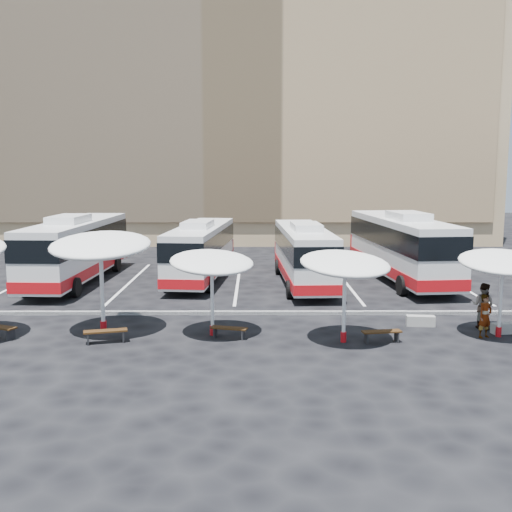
{
  "coord_description": "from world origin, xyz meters",
  "views": [
    {
      "loc": [
        0.92,
        -24.82,
        6.3
      ],
      "look_at": [
        1.0,
        3.0,
        2.2
      ],
      "focal_mm": 42.0,
      "sensor_mm": 36.0,
      "label": 1
    }
  ],
  "objects_px": {
    "sunshade_2": "(212,263)",
    "wood_bench_1": "(106,333)",
    "bus_0": "(76,247)",
    "passenger_0": "(485,316)",
    "wood_bench_3": "(382,334)",
    "bus_2": "(304,252)",
    "bus_3": "(401,245)",
    "bus_1": "(201,249)",
    "conc_bench_1": "(506,328)",
    "passenger_1": "(484,306)",
    "sunshade_4": "(503,262)",
    "sunshade_1": "(100,246)",
    "sunshade_3": "(345,264)",
    "wood_bench_2": "(229,330)",
    "conc_bench_0": "(421,321)"
  },
  "relations": [
    {
      "from": "sunshade_2",
      "to": "wood_bench_1",
      "type": "xyz_separation_m",
      "value": [
        -3.81,
        -1.02,
        -2.43
      ]
    },
    {
      "from": "bus_0",
      "to": "passenger_0",
      "type": "height_order",
      "value": "bus_0"
    },
    {
      "from": "wood_bench_3",
      "to": "bus_2",
      "type": "bearing_deg",
      "value": 100.02
    },
    {
      "from": "bus_2",
      "to": "bus_3",
      "type": "relative_size",
      "value": 0.87
    },
    {
      "from": "bus_2",
      "to": "wood_bench_3",
      "type": "bearing_deg",
      "value": -82.52
    },
    {
      "from": "bus_1",
      "to": "wood_bench_3",
      "type": "distance_m",
      "value": 14.68
    },
    {
      "from": "conc_bench_1",
      "to": "sunshade_2",
      "type": "bearing_deg",
      "value": -178.96
    },
    {
      "from": "bus_0",
      "to": "conc_bench_1",
      "type": "height_order",
      "value": "bus_0"
    },
    {
      "from": "wood_bench_3",
      "to": "passenger_1",
      "type": "bearing_deg",
      "value": 23.66
    },
    {
      "from": "sunshade_4",
      "to": "sunshade_1",
      "type": "bearing_deg",
      "value": 177.54
    },
    {
      "from": "bus_2",
      "to": "sunshade_1",
      "type": "relative_size",
      "value": 2.74
    },
    {
      "from": "sunshade_2",
      "to": "sunshade_3",
      "type": "xyz_separation_m",
      "value": [
        4.85,
        -0.93,
        0.09
      ]
    },
    {
      "from": "bus_1",
      "to": "wood_bench_2",
      "type": "height_order",
      "value": "bus_1"
    },
    {
      "from": "sunshade_1",
      "to": "sunshade_4",
      "type": "bearing_deg",
      "value": -2.46
    },
    {
      "from": "bus_2",
      "to": "wood_bench_1",
      "type": "height_order",
      "value": "bus_2"
    },
    {
      "from": "conc_bench_0",
      "to": "passenger_0",
      "type": "bearing_deg",
      "value": -40.75
    },
    {
      "from": "sunshade_1",
      "to": "conc_bench_1",
      "type": "bearing_deg",
      "value": -0.73
    },
    {
      "from": "wood_bench_2",
      "to": "sunshade_1",
      "type": "bearing_deg",
      "value": 170.25
    },
    {
      "from": "bus_1",
      "to": "wood_bench_2",
      "type": "relative_size",
      "value": 7.73
    },
    {
      "from": "bus_0",
      "to": "bus_3",
      "type": "bearing_deg",
      "value": 4.26
    },
    {
      "from": "sunshade_2",
      "to": "passenger_0",
      "type": "bearing_deg",
      "value": -1.96
    },
    {
      "from": "conc_bench_1",
      "to": "passenger_0",
      "type": "bearing_deg",
      "value": -151.95
    },
    {
      "from": "wood_bench_2",
      "to": "bus_1",
      "type": "bearing_deg",
      "value": 99.89
    },
    {
      "from": "wood_bench_1",
      "to": "passenger_1",
      "type": "distance_m",
      "value": 14.61
    },
    {
      "from": "bus_0",
      "to": "conc_bench_0",
      "type": "xyz_separation_m",
      "value": [
        16.55,
        -9.44,
        -1.73
      ]
    },
    {
      "from": "bus_0",
      "to": "sunshade_2",
      "type": "height_order",
      "value": "bus_0"
    },
    {
      "from": "sunshade_3",
      "to": "bus_1",
      "type": "bearing_deg",
      "value": 116.88
    },
    {
      "from": "sunshade_3",
      "to": "wood_bench_3",
      "type": "distance_m",
      "value": 2.9
    },
    {
      "from": "bus_0",
      "to": "conc_bench_1",
      "type": "xyz_separation_m",
      "value": [
        19.52,
        -10.55,
        -1.74
      ]
    },
    {
      "from": "bus_3",
      "to": "passenger_1",
      "type": "xyz_separation_m",
      "value": [
        0.8,
        -10.36,
        -1.09
      ]
    },
    {
      "from": "sunshade_3",
      "to": "bus_0",
      "type": "bearing_deg",
      "value": 138.29
    },
    {
      "from": "sunshade_4",
      "to": "sunshade_2",
      "type": "bearing_deg",
      "value": 178.7
    },
    {
      "from": "wood_bench_3",
      "to": "conc_bench_0",
      "type": "bearing_deg",
      "value": 48.33
    },
    {
      "from": "bus_2",
      "to": "wood_bench_2",
      "type": "height_order",
      "value": "bus_2"
    },
    {
      "from": "sunshade_4",
      "to": "wood_bench_2",
      "type": "bearing_deg",
      "value": -178.91
    },
    {
      "from": "wood_bench_2",
      "to": "passenger_0",
      "type": "xyz_separation_m",
      "value": [
        9.57,
        0.09,
        0.51
      ]
    },
    {
      "from": "wood_bench_1",
      "to": "bus_2",
      "type": "bearing_deg",
      "value": 53.86
    },
    {
      "from": "wood_bench_2",
      "to": "conc_bench_1",
      "type": "distance_m",
      "value": 10.63
    },
    {
      "from": "wood_bench_3",
      "to": "sunshade_4",
      "type": "bearing_deg",
      "value": 9.41
    },
    {
      "from": "bus_1",
      "to": "passenger_1",
      "type": "relative_size",
      "value": 6.01
    },
    {
      "from": "bus_1",
      "to": "wood_bench_2",
      "type": "xyz_separation_m",
      "value": [
        2.07,
        -11.88,
        -1.43
      ]
    },
    {
      "from": "bus_2",
      "to": "sunshade_3",
      "type": "bearing_deg",
      "value": -89.54
    },
    {
      "from": "bus_3",
      "to": "conc_bench_0",
      "type": "distance_m",
      "value": 10.26
    },
    {
      "from": "bus_2",
      "to": "conc_bench_0",
      "type": "distance_m",
      "value": 9.74
    },
    {
      "from": "wood_bench_1",
      "to": "conc_bench_0",
      "type": "height_order",
      "value": "wood_bench_1"
    },
    {
      "from": "bus_1",
      "to": "passenger_1",
      "type": "bearing_deg",
      "value": -35.55
    },
    {
      "from": "bus_2",
      "to": "wood_bench_2",
      "type": "distance_m",
      "value": 11.19
    },
    {
      "from": "bus_0",
      "to": "passenger_0",
      "type": "relative_size",
      "value": 7.29
    },
    {
      "from": "sunshade_2",
      "to": "wood_bench_3",
      "type": "relative_size",
      "value": 2.83
    },
    {
      "from": "bus_1",
      "to": "conc_bench_1",
      "type": "height_order",
      "value": "bus_1"
    }
  ]
}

